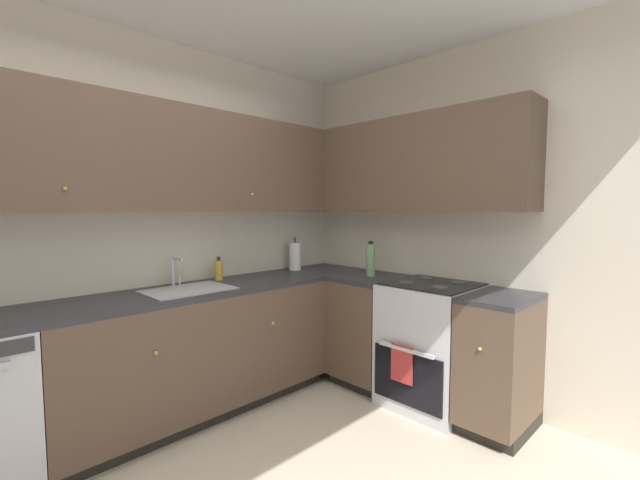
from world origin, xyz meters
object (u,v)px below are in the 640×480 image
(oven_range, at_px, (431,343))
(soap_bottle, at_px, (219,270))
(oil_bottle, at_px, (371,260))
(paper_towel_roll, at_px, (295,256))

(oven_range, bearing_deg, soap_bottle, 128.19)
(soap_bottle, relative_size, oil_bottle, 0.63)
(soap_bottle, height_order, oil_bottle, oil_bottle)
(oven_range, xyz_separation_m, soap_bottle, (-1.02, 1.29, 0.53))
(paper_towel_roll, height_order, oil_bottle, paper_towel_roll)
(soap_bottle, xyz_separation_m, paper_towel_roll, (0.78, -0.02, 0.05))
(soap_bottle, bearing_deg, oil_bottle, -36.03)
(soap_bottle, bearing_deg, oven_range, -51.81)
(soap_bottle, distance_m, oil_bottle, 1.24)
(soap_bottle, relative_size, paper_towel_roll, 0.59)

